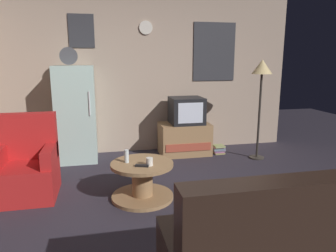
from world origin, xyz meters
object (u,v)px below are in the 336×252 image
(wine_glass, at_px, (127,156))
(armchair, at_px, (26,168))
(fridge, at_px, (76,114))
(standing_lamp, at_px, (262,75))
(remote_control, at_px, (142,166))
(coffee_table, at_px, (142,181))
(couch, at_px, (288,248))
(book_stack, at_px, (219,149))
(mug_ceramic_white, at_px, (149,162))
(tv_stand, at_px, (184,139))
(crt_tv, at_px, (186,111))

(wine_glass, xyz_separation_m, armchair, (-1.15, 0.34, -0.17))
(fridge, distance_m, standing_lamp, 2.97)
(wine_glass, relative_size, remote_control, 1.00)
(coffee_table, height_order, couch, couch)
(standing_lamp, xyz_separation_m, book_stack, (-0.52, 0.37, -1.29))
(book_stack, bearing_deg, remote_control, -133.52)
(mug_ceramic_white, relative_size, couch, 0.05)
(tv_stand, relative_size, remote_control, 5.60)
(fridge, xyz_separation_m, couch, (1.62, -3.31, -0.44))
(remote_control, bearing_deg, wine_glass, 150.84)
(standing_lamp, distance_m, remote_control, 2.57)
(standing_lamp, distance_m, armchair, 3.59)
(fridge, distance_m, armchair, 1.42)
(fridge, relative_size, remote_control, 11.80)
(wine_glass, xyz_separation_m, mug_ceramic_white, (0.24, -0.16, -0.03))
(fridge, height_order, crt_tv, fridge)
(coffee_table, bearing_deg, crt_tv, 58.78)
(armchair, bearing_deg, couch, -43.87)
(couch, bearing_deg, tv_stand, 87.69)
(coffee_table, bearing_deg, couch, -64.26)
(wine_glass, relative_size, armchair, 0.16)
(fridge, relative_size, coffee_table, 2.46)
(remote_control, height_order, book_stack, remote_control)
(standing_lamp, bearing_deg, remote_control, -148.80)
(coffee_table, relative_size, mug_ceramic_white, 8.00)
(mug_ceramic_white, xyz_separation_m, armchair, (-1.39, 0.49, -0.14))
(fridge, height_order, armchair, fridge)
(crt_tv, xyz_separation_m, coffee_table, (-0.96, -1.59, -0.53))
(coffee_table, bearing_deg, armchair, 164.01)
(armchair, bearing_deg, standing_lamp, 12.28)
(fridge, bearing_deg, couch, -63.84)
(fridge, relative_size, mug_ceramic_white, 19.67)
(wine_glass, bearing_deg, mug_ceramic_white, -33.30)
(armchair, relative_size, book_stack, 4.59)
(crt_tv, distance_m, standing_lamp, 1.32)
(wine_glass, bearing_deg, couch, -60.33)
(crt_tv, bearing_deg, mug_ceramic_white, -117.66)
(tv_stand, height_order, coffee_table, tv_stand)
(standing_lamp, bearing_deg, mug_ceramic_white, -148.08)
(mug_ceramic_white, bearing_deg, coffee_table, 121.27)
(standing_lamp, relative_size, remote_control, 10.60)
(tv_stand, bearing_deg, wine_glass, -125.52)
(standing_lamp, height_order, armchair, standing_lamp)
(standing_lamp, bearing_deg, fridge, 169.51)
(coffee_table, relative_size, armchair, 0.75)
(coffee_table, bearing_deg, remote_control, -97.86)
(tv_stand, bearing_deg, standing_lamp, -23.42)
(standing_lamp, distance_m, mug_ceramic_white, 2.48)
(crt_tv, height_order, remote_control, crt_tv)
(fridge, distance_m, book_stack, 2.44)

